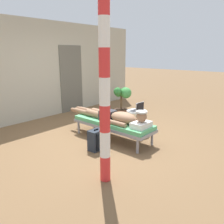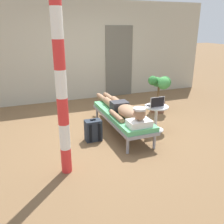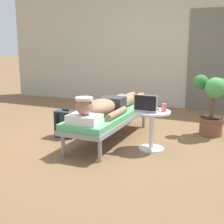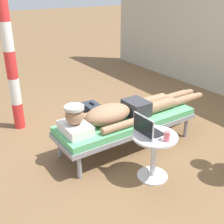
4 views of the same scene
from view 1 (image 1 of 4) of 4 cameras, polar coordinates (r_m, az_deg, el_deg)
name	(u,v)px [view 1 (image 1 of 4)]	position (r m, az deg, el deg)	size (l,w,h in m)	color
ground_plane	(103,138)	(5.03, -2.32, -6.59)	(40.00, 40.00, 0.00)	brown
house_wall_back	(40,70)	(6.75, -17.77, 10.02)	(7.60, 0.20, 2.70)	#B2AD99
house_door_panel	(71,79)	(7.28, -10.20, 8.17)	(0.84, 0.03, 2.04)	#625F54
lounge_chair	(113,124)	(4.88, 0.21, -2.94)	(0.61, 1.86, 0.42)	gray
person_reclining	(115,116)	(4.79, 0.72, -1.10)	(0.53, 2.17, 0.33)	white
side_table	(137,118)	(5.31, 6.28, -1.43)	(0.48, 0.48, 0.52)	silver
laptop	(137,109)	(5.17, 6.43, 0.72)	(0.31, 0.24, 0.23)	silver
drink_glass	(140,107)	(5.38, 7.11, 1.19)	(0.06, 0.06, 0.11)	#D86672
backpack	(96,140)	(4.40, -4.01, -7.07)	(0.30, 0.26, 0.42)	#262D38
potted_plant	(123,99)	(6.34, 2.68, 3.19)	(0.60, 0.50, 0.92)	brown
porch_post	(105,91)	(3.04, -1.87, 5.20)	(0.15, 0.15, 2.65)	red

